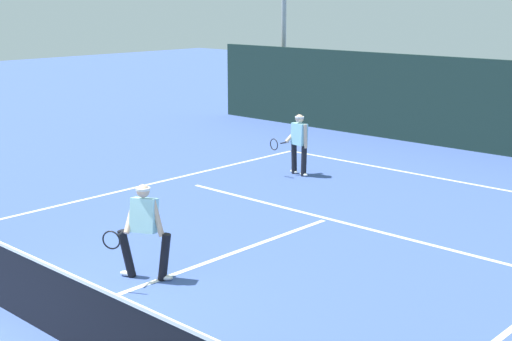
% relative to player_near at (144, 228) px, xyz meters
% --- Properties ---
extents(ground_plane, '(80.00, 80.00, 0.00)m').
position_rel_player_near_xyz_m(ground_plane, '(0.20, -2.08, -0.83)').
color(ground_plane, '#3E589E').
extents(court_line_baseline_far, '(9.57, 0.10, 0.01)m').
position_rel_player_near_xyz_m(court_line_baseline_far, '(0.20, 8.99, -0.83)').
color(court_line_baseline_far, white).
rests_on(court_line_baseline_far, ground_plane).
extents(court_line_service, '(7.80, 0.10, 0.01)m').
position_rel_player_near_xyz_m(court_line_service, '(0.20, 4.47, -0.83)').
color(court_line_service, white).
rests_on(court_line_service, ground_plane).
extents(court_line_centre, '(0.10, 6.40, 0.01)m').
position_rel_player_near_xyz_m(court_line_centre, '(0.20, 1.12, -0.83)').
color(court_line_centre, white).
rests_on(court_line_centre, ground_plane).
extents(tennis_net, '(10.49, 0.09, 1.11)m').
position_rel_player_near_xyz_m(tennis_net, '(0.20, -2.08, -0.31)').
color(tennis_net, '#1E4723').
rests_on(tennis_net, ground_plane).
extents(player_near, '(0.86, 0.99, 1.53)m').
position_rel_player_near_xyz_m(player_near, '(0.00, 0.00, 0.00)').
color(player_near, black).
rests_on(player_near, ground_plane).
extents(player_far, '(0.82, 0.87, 1.53)m').
position_rel_player_near_xyz_m(player_far, '(-2.59, 6.92, 0.00)').
color(player_far, black).
rests_on(player_far, ground_plane).
extents(back_fence_windscreen, '(21.83, 0.12, 2.66)m').
position_rel_player_near_xyz_m(back_fence_windscreen, '(0.20, 12.60, 0.50)').
color(back_fence_windscreen, '#1A2F2A').
rests_on(back_fence_windscreen, ground_plane).
extents(light_pole, '(0.55, 0.44, 6.36)m').
position_rel_player_near_xyz_m(light_pole, '(-8.83, 13.57, 3.15)').
color(light_pole, '#9EA39E').
rests_on(light_pole, ground_plane).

